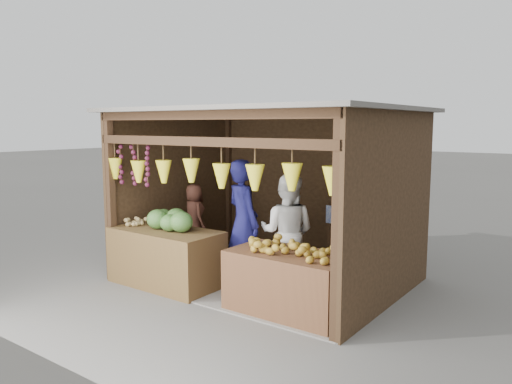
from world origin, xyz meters
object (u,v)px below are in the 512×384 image
counter_right (289,283)px  woman_standing (287,232)px  counter_left (166,257)px  vendor_seated (194,215)px  man_standing (243,223)px

counter_right → woman_standing: bearing=124.5°
counter_left → woman_standing: 1.88m
vendor_seated → counter_left: bearing=135.4°
man_standing → woman_standing: bearing=-136.4°
man_standing → woman_standing: man_standing is taller
counter_right → woman_standing: (-0.53, 0.78, 0.46)m
counter_left → vendor_seated: bearing=112.6°
woman_standing → counter_left: bearing=12.1°
man_standing → vendor_seated: 1.50m
counter_right → man_standing: (-1.17, 0.56, 0.56)m
counter_left → man_standing: bearing=35.4°
counter_right → man_standing: man_standing is taller
counter_left → counter_right: size_ratio=1.10×
counter_left → woman_standing: woman_standing is taller
counter_left → vendor_seated: vendor_seated is taller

